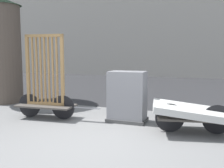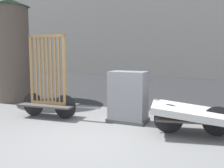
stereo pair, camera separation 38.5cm
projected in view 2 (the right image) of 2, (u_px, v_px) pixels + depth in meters
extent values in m
plane|color=slate|center=(82.00, 143.00, 4.75)|extent=(60.00, 60.00, 0.00)
cube|color=#2D2D30|center=(173.00, 88.00, 12.24)|extent=(56.00, 10.42, 0.01)
cube|color=#4C4742|center=(49.00, 105.00, 6.63)|extent=(1.49, 0.76, 0.04)
cylinder|color=black|center=(65.00, 107.00, 6.48)|extent=(0.59, 0.09, 0.59)
cylinder|color=black|center=(33.00, 104.00, 6.79)|extent=(0.59, 0.09, 0.59)
cylinder|color=gray|center=(87.00, 108.00, 6.28)|extent=(0.70, 0.09, 0.03)
cube|color=#A87F4C|center=(49.00, 103.00, 6.63)|extent=(1.01, 0.16, 0.07)
cube|color=#A87F4C|center=(47.00, 36.00, 6.43)|extent=(1.01, 0.16, 0.07)
cube|color=#A87F4C|center=(32.00, 69.00, 6.68)|extent=(0.08, 0.08, 1.74)
cube|color=#A87F4C|center=(64.00, 70.00, 6.37)|extent=(0.08, 0.08, 1.74)
cube|color=#A87F4C|center=(37.00, 69.00, 6.63)|extent=(0.04, 0.05, 1.67)
cube|color=#A87F4C|center=(40.00, 70.00, 6.60)|extent=(0.04, 0.05, 1.67)
cube|color=#A87F4C|center=(44.00, 70.00, 6.56)|extent=(0.04, 0.05, 1.67)
cube|color=#A87F4C|center=(48.00, 70.00, 6.53)|extent=(0.04, 0.05, 1.67)
cube|color=#A87F4C|center=(52.00, 70.00, 6.49)|extent=(0.04, 0.05, 1.67)
cube|color=#A87F4C|center=(55.00, 70.00, 6.46)|extent=(0.04, 0.05, 1.67)
cube|color=#A87F4C|center=(59.00, 70.00, 6.42)|extent=(0.04, 0.05, 1.67)
cube|color=#4C4742|center=(193.00, 119.00, 5.20)|extent=(1.53, 0.91, 0.04)
cylinder|color=black|center=(217.00, 121.00, 5.11)|extent=(0.59, 0.15, 0.59)
cylinder|color=black|center=(169.00, 119.00, 5.31)|extent=(0.59, 0.15, 0.59)
cube|color=silver|center=(193.00, 112.00, 5.19)|extent=(1.80, 1.34, 0.33)
cube|color=#4C4C4C|center=(128.00, 120.00, 6.22)|extent=(0.91, 0.59, 0.08)
cube|color=gray|center=(128.00, 97.00, 6.15)|extent=(0.85, 0.53, 1.20)
cylinder|color=brown|center=(12.00, 55.00, 8.74)|extent=(1.11, 1.11, 3.13)
cone|color=#335138|center=(10.00, 3.00, 8.54)|extent=(1.25, 1.25, 0.24)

